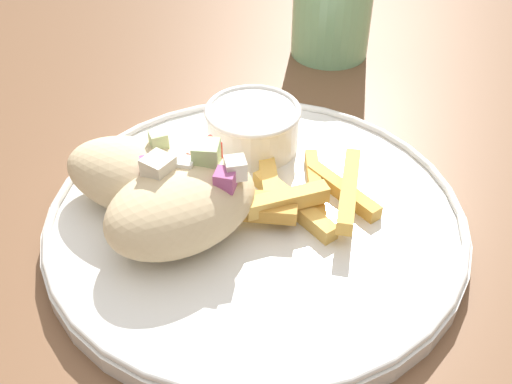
{
  "coord_description": "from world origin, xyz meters",
  "views": [
    {
      "loc": [
        -0.09,
        -0.33,
        1.06
      ],
      "look_at": [
        0.02,
        -0.03,
        0.79
      ],
      "focal_mm": 42.0,
      "sensor_mm": 36.0,
      "label": 1
    }
  ],
  "objects_px": {
    "plate": "(256,217)",
    "sauce_ramekin": "(253,125)",
    "pita_sandwich_near": "(183,205)",
    "water_glass": "(333,4)",
    "fries_pile": "(293,193)",
    "pita_sandwich_far": "(146,178)"
  },
  "relations": [
    {
      "from": "pita_sandwich_far",
      "to": "pita_sandwich_near",
      "type": "bearing_deg",
      "value": -24.05
    },
    {
      "from": "plate",
      "to": "water_glass",
      "type": "height_order",
      "value": "water_glass"
    },
    {
      "from": "fries_pile",
      "to": "plate",
      "type": "bearing_deg",
      "value": 177.9
    },
    {
      "from": "fries_pile",
      "to": "water_glass",
      "type": "distance_m",
      "value": 0.28
    },
    {
      "from": "plate",
      "to": "sauce_ramekin",
      "type": "bearing_deg",
      "value": 71.27
    },
    {
      "from": "plate",
      "to": "pita_sandwich_far",
      "type": "relative_size",
      "value": 2.23
    },
    {
      "from": "plate",
      "to": "water_glass",
      "type": "xyz_separation_m",
      "value": [
        0.17,
        0.23,
        0.05
      ]
    },
    {
      "from": "plate",
      "to": "fries_pile",
      "type": "xyz_separation_m",
      "value": [
        0.03,
        -0.0,
        0.02
      ]
    },
    {
      "from": "pita_sandwich_near",
      "to": "sauce_ramekin",
      "type": "bearing_deg",
      "value": 27.74
    },
    {
      "from": "plate",
      "to": "fries_pile",
      "type": "relative_size",
      "value": 2.2
    },
    {
      "from": "pita_sandwich_near",
      "to": "fries_pile",
      "type": "height_order",
      "value": "pita_sandwich_near"
    },
    {
      "from": "sauce_ramekin",
      "to": "water_glass",
      "type": "height_order",
      "value": "water_glass"
    },
    {
      "from": "plate",
      "to": "pita_sandwich_near",
      "type": "relative_size",
      "value": 2.37
    },
    {
      "from": "pita_sandwich_far",
      "to": "fries_pile",
      "type": "bearing_deg",
      "value": 22.15
    },
    {
      "from": "fries_pile",
      "to": "sauce_ramekin",
      "type": "distance_m",
      "value": 0.08
    },
    {
      "from": "plate",
      "to": "pita_sandwich_near",
      "type": "height_order",
      "value": "pita_sandwich_near"
    },
    {
      "from": "pita_sandwich_far",
      "to": "sauce_ramekin",
      "type": "relative_size",
      "value": 1.75
    },
    {
      "from": "fries_pile",
      "to": "pita_sandwich_far",
      "type": "bearing_deg",
      "value": 159.59
    },
    {
      "from": "plate",
      "to": "water_glass",
      "type": "bearing_deg",
      "value": 53.59
    },
    {
      "from": "sauce_ramekin",
      "to": "water_glass",
      "type": "xyz_separation_m",
      "value": [
        0.14,
        0.15,
        0.02
      ]
    },
    {
      "from": "plate",
      "to": "pita_sandwich_far",
      "type": "height_order",
      "value": "pita_sandwich_far"
    },
    {
      "from": "fries_pile",
      "to": "water_glass",
      "type": "relative_size",
      "value": 1.13
    }
  ]
}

